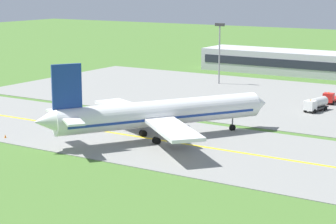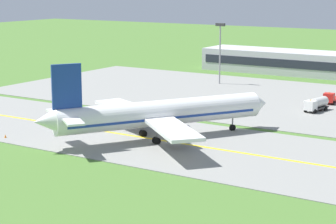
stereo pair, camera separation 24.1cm
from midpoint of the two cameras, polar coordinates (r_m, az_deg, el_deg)
ground_plane at (r=97.49m, az=-0.52°, el=-2.65°), size 500.00×500.00×0.00m
taxiway_strip at (r=97.48m, az=-0.53°, el=-2.62°), size 240.00×28.00×0.10m
apron_pad at (r=130.41m, az=13.31°, el=0.71°), size 140.00×52.00×0.10m
taxiway_centreline at (r=97.46m, az=-0.53°, el=-2.59°), size 220.00×0.60×0.01m
airplane_lead at (r=97.55m, az=-0.82°, el=-0.15°), size 29.41×35.23×12.70m
service_truck_baggage at (r=131.28m, az=14.60°, el=1.22°), size 2.70×6.53×2.59m
service_truck_catering at (r=122.62m, az=13.39°, el=0.73°), size 3.27×6.29×2.65m
terminal_building at (r=171.40m, az=13.20°, el=4.29°), size 61.31×12.60×7.32m
apron_light_mast at (r=151.89m, az=4.80°, el=6.03°), size 2.40×0.50×14.70m
traffic_cone_near_edge at (r=102.34m, az=-14.51°, el=-2.16°), size 0.44×0.44×0.60m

